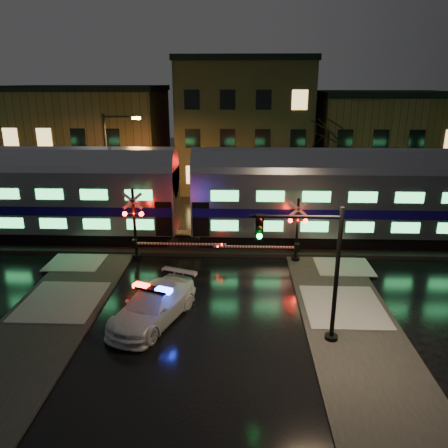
{
  "coord_description": "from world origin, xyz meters",
  "views": [
    {
      "loc": [
        1.75,
        -20.86,
        9.84
      ],
      "look_at": [
        0.85,
        2.5,
        2.2
      ],
      "focal_mm": 35.0,
      "sensor_mm": 36.0,
      "label": 1
    }
  ],
  "objects": [
    {
      "name": "sidewalk_right",
      "position": [
        6.5,
        -6.0,
        0.06
      ],
      "size": [
        4.0,
        20.0,
        0.12
      ],
      "primitive_type": "cube",
      "color": "#2D2D2D",
      "rests_on": "ground"
    },
    {
      "name": "traffic_light",
      "position": [
        4.55,
        -5.7,
        2.96
      ],
      "size": [
        3.6,
        0.67,
        5.56
      ],
      "rotation": [
        0.0,
        0.0,
        -0.23
      ],
      "color": "black",
      "rests_on": "ground"
    },
    {
      "name": "building_mid",
      "position": [
        2.0,
        22.5,
        5.75
      ],
      "size": [
        12.0,
        11.0,
        11.5
      ],
      "primitive_type": "cube",
      "color": "brown",
      "rests_on": "ground"
    },
    {
      "name": "train",
      "position": [
        -1.65,
        5.0,
        3.38
      ],
      "size": [
        51.0,
        3.12,
        5.92
      ],
      "color": "black",
      "rests_on": "ballast"
    },
    {
      "name": "streetlight",
      "position": [
        -7.29,
        9.0,
        4.5
      ],
      "size": [
        2.61,
        0.27,
        7.8
      ],
      "color": "black",
      "rests_on": "ground"
    },
    {
      "name": "police_car",
      "position": [
        -1.91,
        -4.35,
        0.75
      ],
      "size": [
        3.74,
        5.49,
        1.64
      ],
      "rotation": [
        0.0,
        0.0,
        -0.36
      ],
      "color": "white",
      "rests_on": "ground"
    },
    {
      "name": "building_left",
      "position": [
        -13.0,
        22.0,
        4.5
      ],
      "size": [
        14.0,
        10.0,
        9.0
      ],
      "primitive_type": "cube",
      "color": "brown",
      "rests_on": "ground"
    },
    {
      "name": "sidewalk_left",
      "position": [
        -6.5,
        -6.0,
        0.06
      ],
      "size": [
        4.0,
        20.0,
        0.12
      ],
      "primitive_type": "cube",
      "color": "#2D2D2D",
      "rests_on": "ground"
    },
    {
      "name": "crossing_signal_left",
      "position": [
        -3.87,
        2.31,
        1.73
      ],
      "size": [
        5.9,
        0.66,
        4.18
      ],
      "color": "black",
      "rests_on": "ground"
    },
    {
      "name": "building_right",
      "position": [
        15.0,
        22.0,
        4.25
      ],
      "size": [
        12.0,
        10.0,
        8.5
      ],
      "primitive_type": "cube",
      "color": "brown",
      "rests_on": "ground"
    },
    {
      "name": "ground",
      "position": [
        0.0,
        0.0,
        0.0
      ],
      "size": [
        120.0,
        120.0,
        0.0
      ],
      "primitive_type": "plane",
      "color": "black",
      "rests_on": "ground"
    },
    {
      "name": "crossing_signal_right",
      "position": [
        4.59,
        2.3,
        1.54
      ],
      "size": [
        5.29,
        0.63,
        3.75
      ],
      "color": "black",
      "rests_on": "ground"
    },
    {
      "name": "ballast",
      "position": [
        0.0,
        5.0,
        0.12
      ],
      "size": [
        90.0,
        4.2,
        0.24
      ],
      "primitive_type": "cube",
      "color": "black",
      "rests_on": "ground"
    }
  ]
}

